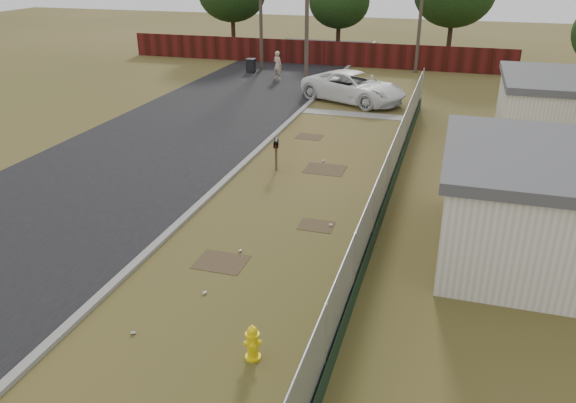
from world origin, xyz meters
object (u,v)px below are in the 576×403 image
(mailbox, at_px, (276,146))
(trash_bin, at_px, (251,65))
(fire_hydrant, at_px, (253,343))
(pickup_truck, at_px, (354,87))
(pedestrian, at_px, (278,65))

(mailbox, height_order, trash_bin, mailbox)
(fire_hydrant, distance_m, mailbox, 11.35)
(fire_hydrant, distance_m, pickup_truck, 22.97)
(pedestrian, xyz_separation_m, trash_bin, (-2.55, 1.65, -0.44))
(pedestrian, bearing_deg, trash_bin, -10.22)
(fire_hydrant, height_order, mailbox, mailbox)
(mailbox, xyz_separation_m, pickup_truck, (0.85, 11.94, -0.16))
(fire_hydrant, relative_size, pedestrian, 0.45)
(fire_hydrant, bearing_deg, pickup_truck, 95.37)
(pedestrian, bearing_deg, fire_hydrant, 129.36)
(mailbox, height_order, pedestrian, pedestrian)
(pickup_truck, distance_m, trash_bin, 10.78)
(pickup_truck, bearing_deg, fire_hydrant, -149.95)
(pedestrian, relative_size, trash_bin, 1.92)
(trash_bin, bearing_deg, pedestrian, -32.91)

